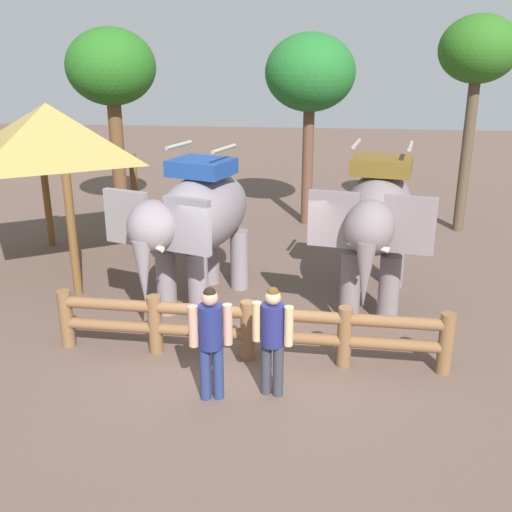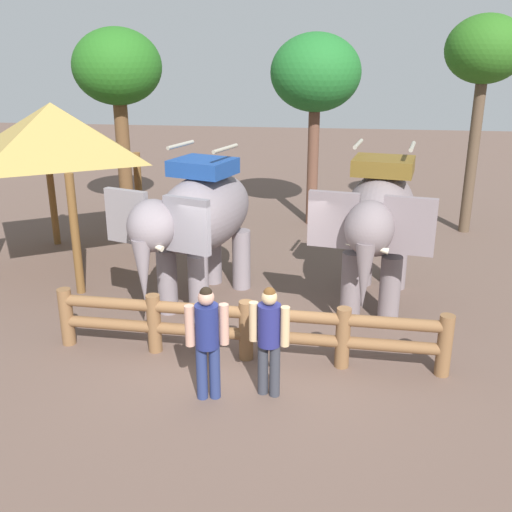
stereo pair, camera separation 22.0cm
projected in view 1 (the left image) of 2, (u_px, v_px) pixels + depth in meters
ground_plane at (247, 360)px, 10.12m from camera, size 60.00×60.00×0.00m
log_fence at (248, 326)px, 9.98m from camera, size 6.67×0.47×1.05m
elephant_near_left at (197, 219)px, 11.72m from camera, size 2.65×3.85×3.23m
elephant_center at (377, 218)px, 11.66m from camera, size 2.28×3.89×3.28m
tourist_woman_in_black at (273, 334)px, 8.81m from camera, size 0.61×0.41×1.76m
tourist_man_in_blue at (211, 336)px, 8.70m from camera, size 0.63×0.42×1.81m
thatched_shelter at (49, 133)px, 13.31m from camera, size 4.20×4.20×3.84m
tree_far_left at (310, 75)px, 16.48m from camera, size 2.50×2.50×5.38m
tree_back_center at (111, 71)px, 16.75m from camera, size 2.51×2.51×5.53m
tree_far_right at (478, 54)px, 15.61m from camera, size 2.07×2.07×5.81m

